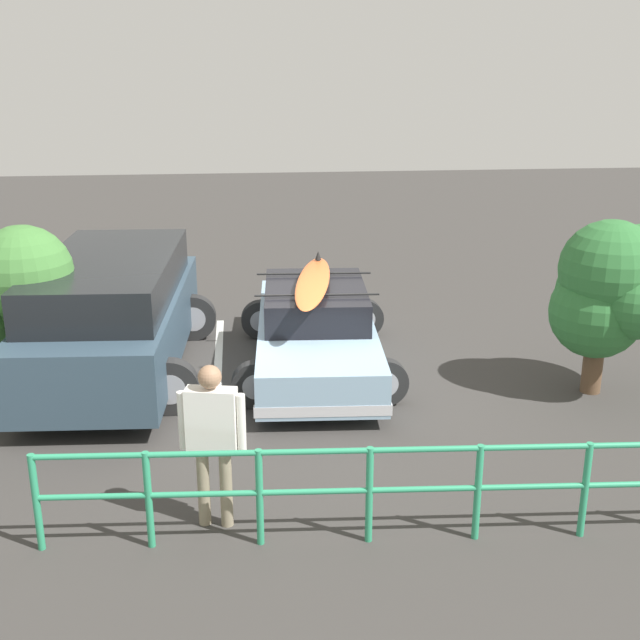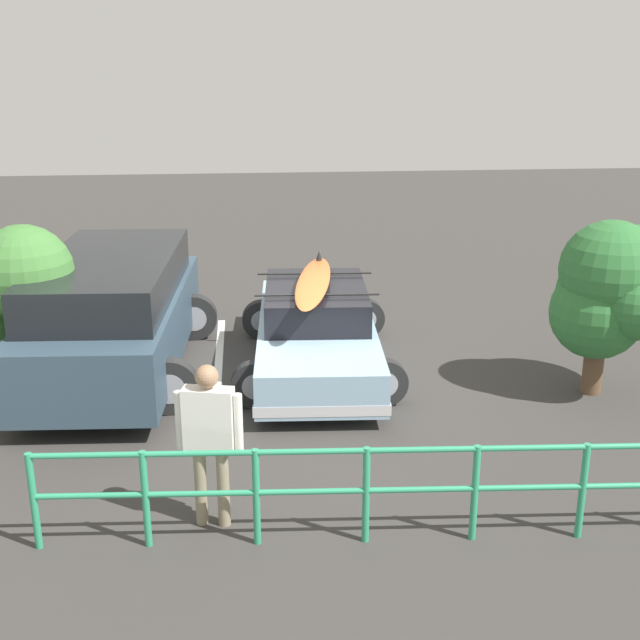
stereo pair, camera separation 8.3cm
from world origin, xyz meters
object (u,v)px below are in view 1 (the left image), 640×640
Objects in this scene: sedan_car at (316,329)px; suv_car at (113,313)px; person_bystander at (212,431)px; bush_near_left at (614,288)px.

suv_car reaches higher than sedan_car.
sedan_car is at bearing -108.63° from person_bystander.
sedan_car is 4.22m from bush_near_left.
sedan_car is 2.68× the size of person_bystander.
bush_near_left reaches higher than person_bystander.
sedan_car is 1.87× the size of bush_near_left.
person_bystander is 5.96m from bush_near_left.
suv_car is 4.51m from person_bystander.
suv_car is 2.10× the size of bush_near_left.
person_bystander is (1.41, 4.17, 0.43)m from sedan_car.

